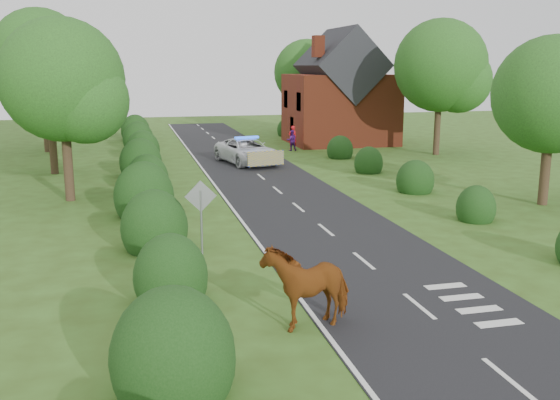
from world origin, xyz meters
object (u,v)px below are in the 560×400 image
object	(u,v)px
police_van	(247,151)
pedestrian_purple	(292,140)
cow	(307,290)
road_sign	(201,206)
pedestrian_red	(293,138)

from	to	relation	value
police_van	pedestrian_purple	xyz separation A→B (m)	(4.38, 5.28, -0.03)
cow	police_van	distance (m)	25.58
cow	police_van	size ratio (longest dim) A/B	0.38
police_van	road_sign	bearing A→B (deg)	-117.58
police_van	pedestrian_red	xyz separation A→B (m)	(4.64, 6.04, 0.09)
pedestrian_purple	police_van	bearing A→B (deg)	54.33
road_sign	pedestrian_red	world-z (taller)	road_sign
cow	road_sign	bearing A→B (deg)	-176.73
cow	pedestrian_red	world-z (taller)	pedestrian_red
road_sign	pedestrian_red	size ratio (longest dim) A/B	1.43
cow	pedestrian_red	bearing A→B (deg)	152.66
cow	pedestrian_red	xyz separation A→B (m)	(7.97, 31.41, 0.04)
pedestrian_purple	pedestrian_red	bearing A→B (deg)	-105.37
cow	pedestrian_purple	distance (m)	31.60
road_sign	pedestrian_red	xyz separation A→B (m)	(9.81, 25.15, -0.77)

